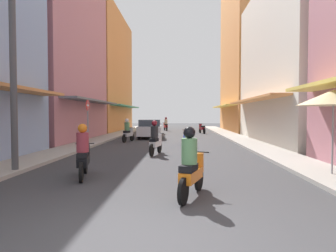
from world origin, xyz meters
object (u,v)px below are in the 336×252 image
object	(u,v)px
motorbike_red	(166,125)
parked_car	(150,129)
motorbike_maroon	(202,128)
vendor_umbrella	(334,98)
motorbike_black	(83,154)
motorbike_silver	(128,131)
motorbike_white	(156,139)
motorbike_orange	(192,166)
utility_pole	(13,52)
street_sign_no_entry	(88,117)
motorbike_blue	(186,137)

from	to	relation	value
motorbike_red	parked_car	size ratio (longest dim) A/B	0.42
motorbike_maroon	vendor_umbrella	distance (m)	20.67
motorbike_black	parked_car	bearing A→B (deg)	88.46
parked_car	vendor_umbrella	size ratio (longest dim) A/B	1.64
motorbike_silver	parked_car	world-z (taller)	motorbike_silver
motorbike_maroon	motorbike_white	bearing A→B (deg)	-101.70
motorbike_orange	motorbike_maroon	bearing A→B (deg)	85.30
motorbike_silver	utility_pole	distance (m)	11.38
vendor_umbrella	street_sign_no_entry	size ratio (longest dim) A/B	0.96
motorbike_black	vendor_umbrella	bearing A→B (deg)	2.72
motorbike_orange	motorbike_black	bearing A→B (deg)	148.12
motorbike_white	motorbike_maroon	bearing A→B (deg)	78.30
motorbike_silver	motorbike_blue	bearing A→B (deg)	-28.34
motorbike_orange	motorbike_white	xyz separation A→B (m)	(-1.39, 7.00, 0.00)
utility_pole	motorbike_maroon	bearing A→B (deg)	70.21
motorbike_red	motorbike_blue	distance (m)	16.46
motorbike_maroon	street_sign_no_entry	world-z (taller)	street_sign_no_entry
parked_car	utility_pole	bearing A→B (deg)	-101.01
motorbike_maroon	motorbike_blue	bearing A→B (deg)	-98.68
utility_pole	motorbike_white	bearing A→B (deg)	48.29
motorbike_white	motorbike_orange	bearing A→B (deg)	-78.78
motorbike_black	street_sign_no_entry	world-z (taller)	street_sign_no_entry
utility_pole	motorbike_black	bearing A→B (deg)	-13.97
motorbike_maroon	motorbike_black	xyz separation A→B (m)	(-4.91, -20.81, 0.20)
motorbike_red	motorbike_blue	world-z (taller)	motorbike_red
motorbike_blue	motorbike_black	size ratio (longest dim) A/B	1.02
motorbike_black	utility_pole	xyz separation A→B (m)	(-2.36, 0.59, 3.07)
motorbike_black	vendor_umbrella	distance (m)	7.39
motorbike_white	utility_pole	xyz separation A→B (m)	(-4.02, -4.51, 3.07)
vendor_umbrella	motorbike_silver	bearing A→B (deg)	125.63
vendor_umbrella	motorbike_white	bearing A→B (deg)	139.37
motorbike_maroon	motorbike_black	distance (m)	21.38
motorbike_blue	street_sign_no_entry	world-z (taller)	street_sign_no_entry
motorbike_black	motorbike_white	xyz separation A→B (m)	(1.66, 5.10, 0.00)
parked_car	street_sign_no_entry	world-z (taller)	street_sign_no_entry
motorbike_black	motorbike_silver	distance (m)	11.45
motorbike_silver	street_sign_no_entry	xyz separation A→B (m)	(-1.52, -3.85, 1.01)
motorbike_red	utility_pole	xyz separation A→B (m)	(-3.46, -25.06, 3.07)
motorbike_orange	street_sign_no_entry	xyz separation A→B (m)	(-5.31, 9.47, 1.01)
motorbike_red	motorbike_maroon	bearing A→B (deg)	-51.73
parked_car	utility_pole	size ratio (longest dim) A/B	0.57
motorbike_blue	parked_car	size ratio (longest dim) A/B	0.43
motorbike_maroon	street_sign_no_entry	xyz separation A→B (m)	(-7.18, -13.23, 1.21)
motorbike_red	motorbike_orange	size ratio (longest dim) A/B	1.02
motorbike_red	motorbike_silver	distance (m)	14.34
motorbike_blue	motorbike_red	bearing A→B (deg)	97.22
motorbike_black	vendor_umbrella	world-z (taller)	vendor_umbrella
motorbike_blue	motorbike_maroon	size ratio (longest dim) A/B	1.02
parked_car	street_sign_no_entry	bearing A→B (deg)	-110.29
motorbike_black	street_sign_no_entry	bearing A→B (deg)	106.63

